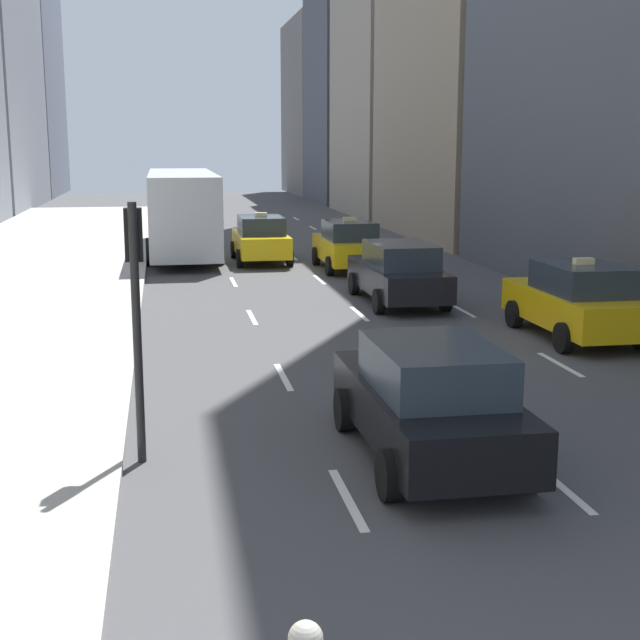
# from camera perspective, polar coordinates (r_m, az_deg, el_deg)

# --- Properties ---
(sidewalk_left) EXTENTS (8.00, 66.00, 0.15)m
(sidewalk_left) POSITION_cam_1_polar(r_m,az_deg,el_deg) (29.91, -18.83, 2.39)
(sidewalk_left) COLOR #ADAAA3
(sidewalk_left) RESTS_ON ground
(lane_markings) EXTENTS (5.72, 56.00, 0.01)m
(lane_markings) POSITION_cam_1_polar(r_m,az_deg,el_deg) (26.08, 1.11, 1.62)
(lane_markings) COLOR white
(lane_markings) RESTS_ON ground
(taxi_second) EXTENTS (2.02, 4.40, 1.87)m
(taxi_second) POSITION_cam_1_polar(r_m,az_deg,el_deg) (20.90, 16.15, 1.21)
(taxi_second) COLOR yellow
(taxi_second) RESTS_ON ground
(taxi_third) EXTENTS (2.02, 4.40, 1.87)m
(taxi_third) POSITION_cam_1_polar(r_m,az_deg,el_deg) (31.23, 1.83, 4.83)
(taxi_third) COLOR yellow
(taxi_third) RESTS_ON ground
(taxi_fourth) EXTENTS (2.02, 4.40, 1.87)m
(taxi_fourth) POSITION_cam_1_polar(r_m,az_deg,el_deg) (33.29, -3.81, 5.20)
(taxi_fourth) COLOR yellow
(taxi_fourth) RESTS_ON ground
(sedan_black_near) EXTENTS (2.02, 4.94, 1.70)m
(sedan_black_near) POSITION_cam_1_polar(r_m,az_deg,el_deg) (24.70, 5.03, 3.06)
(sedan_black_near) COLOR black
(sedan_black_near) RESTS_ON ground
(sedan_silver_behind) EXTENTS (2.02, 4.51, 1.70)m
(sedan_silver_behind) POSITION_cam_1_polar(r_m,az_deg,el_deg) (12.47, 7.01, -5.10)
(sedan_silver_behind) COLOR black
(sedan_silver_behind) RESTS_ON ground
(city_bus) EXTENTS (2.80, 11.61, 3.25)m
(city_bus) POSITION_cam_1_polar(r_m,az_deg,el_deg) (36.05, -8.84, 7.00)
(city_bus) COLOR #B7BCC1
(city_bus) RESTS_ON ground
(traffic_light_pole) EXTENTS (0.24, 0.42, 3.60)m
(traffic_light_pole) POSITION_cam_1_polar(r_m,az_deg,el_deg) (12.29, -11.73, 1.90)
(traffic_light_pole) COLOR black
(traffic_light_pole) RESTS_ON ground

